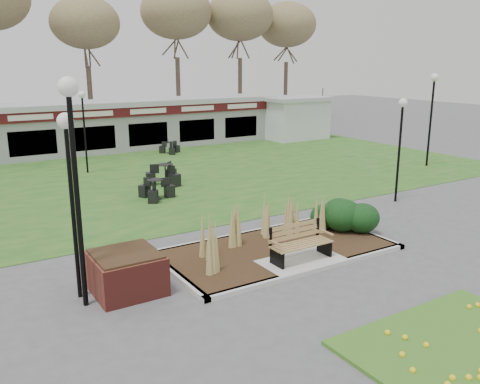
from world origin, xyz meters
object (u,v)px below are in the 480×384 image
lamp_post_near_right (401,127)px  lamp_post_mid_left (69,166)px  bistro_set_b (166,177)px  patio_umbrella (322,116)px  brick_planter (126,272)px  service_hut (294,117)px  food_pavilion (86,127)px  lamp_post_near_left (73,144)px  lamp_post_far_right (433,99)px  park_bench (299,242)px  bistro_set_d (170,150)px  lamp_post_mid_right (83,114)px  bistro_set_c (156,192)px

lamp_post_near_right → lamp_post_mid_left: bearing=-171.6°
bistro_set_b → patio_umbrella: patio_umbrella is taller
brick_planter → lamp_post_mid_left: 2.74m
service_hut → lamp_post_near_right: bearing=-114.0°
food_pavilion → lamp_post_near_left: size_ratio=5.06×
brick_planter → lamp_post_mid_left: lamp_post_mid_left is taller
bistro_set_b → lamp_post_far_right: bearing=-14.5°
lamp_post_near_right → lamp_post_near_left: bearing=-169.5°
brick_planter → bistro_set_b: bearing=61.5°
lamp_post_far_right → lamp_post_near_left: bearing=-162.1°
park_bench → brick_planter: 4.47m
lamp_post_near_right → bistro_set_d: (-2.99, 13.89, -2.57)m
brick_planter → bistro_set_d: size_ratio=1.25×
park_bench → brick_planter: (-4.40, 0.75, -0.11)m
park_bench → lamp_post_mid_right: size_ratio=0.45×
service_hut → lamp_post_mid_left: size_ratio=1.07×
lamp_post_near_right → lamp_post_mid_right: size_ratio=1.01×
brick_planter → park_bench: bearing=-9.7°
brick_planter → lamp_post_near_left: bearing=-170.5°
park_bench → service_hut: 22.32m
brick_planter → bistro_set_d: (8.28, 16.00, -0.24)m
lamp_post_far_right → bistro_set_b: (-12.81, 3.32, -3.02)m
bistro_set_d → patio_umbrella: size_ratio=0.54×
lamp_post_near_left → lamp_post_mid_right: lamp_post_near_left is taller
lamp_post_near_left → lamp_post_mid_left: 0.71m
patio_umbrella → food_pavilion: bearing=173.0°
lamp_post_near_left → patio_umbrella: lamp_post_near_left is taller
lamp_post_near_right → lamp_post_mid_right: 14.03m
lamp_post_far_right → bistro_set_b: size_ratio=2.90×
lamp_post_mid_right → bistro_set_c: bearing=-81.7°
park_bench → lamp_post_mid_right: lamp_post_mid_right is taller
lamp_post_near_left → lamp_post_mid_right: (3.80, 13.46, -0.76)m
bistro_set_b → lamp_post_near_right: bearing=-48.7°
bistro_set_c → bistro_set_d: (4.58, 8.84, -0.04)m
bistro_set_b → lamp_post_near_left: bearing=-122.6°
service_hut → lamp_post_mid_right: (-15.10, -3.71, 1.33)m
brick_planter → lamp_post_mid_right: bearing=78.1°
park_bench → lamp_post_mid_left: lamp_post_mid_left is taller
brick_planter → food_pavilion: food_pavilion is taller
food_pavilion → lamp_post_mid_right: lamp_post_mid_right is taller
lamp_post_mid_right → bistro_set_c: (0.90, -6.13, -2.51)m
lamp_post_mid_right → service_hut: bearing=13.8°
lamp_post_mid_right → bistro_set_d: 6.62m
lamp_post_far_right → bistro_set_b: 13.57m
lamp_post_near_left → lamp_post_mid_left: lamp_post_near_left is taller
brick_planter → service_hut: service_hut is taller
service_hut → lamp_post_mid_left: (-18.90, -16.70, 1.55)m
bistro_set_d → food_pavilion: bearing=142.7°
service_hut → lamp_post_far_right: 11.25m
lamp_post_mid_right → bistro_set_b: bearing=-61.4°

